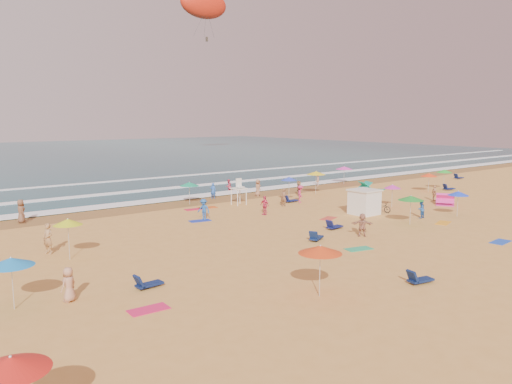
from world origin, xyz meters
TOP-DOWN VIEW (x-y plane):
  - ground at (0.00, 0.00)m, footprint 220.00×220.00m
  - ocean at (0.00, 84.00)m, footprint 220.00×140.00m
  - wet_sand at (0.00, 12.50)m, footprint 220.00×220.00m
  - surf_foam at (0.00, 21.32)m, footprint 200.00×18.70m
  - cabana at (7.20, -1.74)m, footprint 2.00×2.00m
  - cabana_roof at (7.20, -1.74)m, footprint 2.20×2.20m
  - bicycle at (9.10, -2.04)m, footprint 1.04×1.76m
  - lifeguard_stand at (1.63, 8.52)m, footprint 1.20×1.20m
  - beach_umbrellas at (0.95, 0.08)m, footprint 61.25×30.78m
  - loungers at (8.30, -3.47)m, footprint 53.36×22.56m
  - towels at (3.31, -0.64)m, footprint 40.21×23.55m
  - popup_tents at (17.57, 1.99)m, footprint 3.84×12.95m
  - beachgoers at (1.72, 5.32)m, footprint 37.73×24.29m
  - parasail at (30.83, 60.27)m, footprint 10.62×3.72m

SIDE VIEW (x-z plane):
  - ground at x=0.00m, z-range 0.00..0.00m
  - ocean at x=0.00m, z-range -0.09..0.09m
  - wet_sand at x=0.00m, z-range 0.01..0.01m
  - towels at x=3.31m, z-range 0.00..0.03m
  - surf_foam at x=0.00m, z-range 0.08..0.12m
  - loungers at x=8.30m, z-range 0.00..0.34m
  - bicycle at x=9.10m, z-range 0.00..0.87m
  - popup_tents at x=17.57m, z-range 0.00..1.20m
  - beachgoers at x=1.72m, z-range -0.25..1.86m
  - cabana at x=7.20m, z-range 0.00..2.00m
  - lifeguard_stand at x=1.63m, z-range 0.00..2.10m
  - cabana_roof at x=7.20m, z-range 2.00..2.12m
  - beach_umbrellas at x=0.95m, z-range 1.70..2.46m
  - parasail at x=30.83m, z-range 25.64..36.01m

